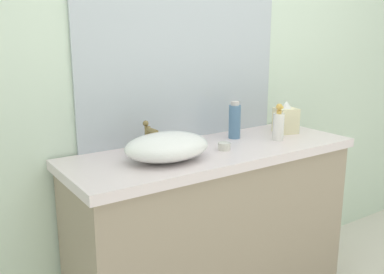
% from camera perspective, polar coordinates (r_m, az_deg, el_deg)
% --- Properties ---
extents(bathroom_wall_rear, '(6.00, 0.06, 2.60)m').
position_cam_1_polar(bathroom_wall_rear, '(2.32, 0.64, 10.10)').
color(bathroom_wall_rear, silver).
rests_on(bathroom_wall_rear, ground).
extents(vanity_counter, '(1.46, 0.52, 0.90)m').
position_cam_1_polar(vanity_counter, '(2.24, 2.82, -12.60)').
color(vanity_counter, gray).
rests_on(vanity_counter, ground).
extents(wall_mirror_panel, '(1.18, 0.01, 1.24)m').
position_cam_1_polar(wall_mirror_panel, '(2.23, -1.02, 15.66)').
color(wall_mirror_panel, '#B2BCC6').
rests_on(wall_mirror_panel, vanity_counter).
extents(sink_basin, '(0.39, 0.29, 0.12)m').
position_cam_1_polar(sink_basin, '(1.89, -3.34, -1.28)').
color(sink_basin, white).
rests_on(sink_basin, vanity_counter).
extents(faucet, '(0.03, 0.11, 0.14)m').
position_cam_1_polar(faucet, '(2.02, -5.78, 0.35)').
color(faucet, olive).
rests_on(faucet, vanity_counter).
extents(soap_dispenser, '(0.06, 0.06, 0.19)m').
position_cam_1_polar(soap_dispenser, '(2.27, 11.42, 1.59)').
color(soap_dispenser, white).
rests_on(soap_dispenser, vanity_counter).
extents(lotion_bottle, '(0.06, 0.06, 0.20)m').
position_cam_1_polar(lotion_bottle, '(2.27, 5.68, 2.15)').
color(lotion_bottle, '#50779D').
rests_on(lotion_bottle, vanity_counter).
extents(tissue_box, '(0.13, 0.13, 0.18)m').
position_cam_1_polar(tissue_box, '(2.45, 12.35, 2.34)').
color(tissue_box, beige).
rests_on(tissue_box, vanity_counter).
extents(candle_jar, '(0.06, 0.06, 0.04)m').
position_cam_1_polar(candle_jar, '(2.06, 4.30, -1.23)').
color(candle_jar, silver).
rests_on(candle_jar, vanity_counter).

